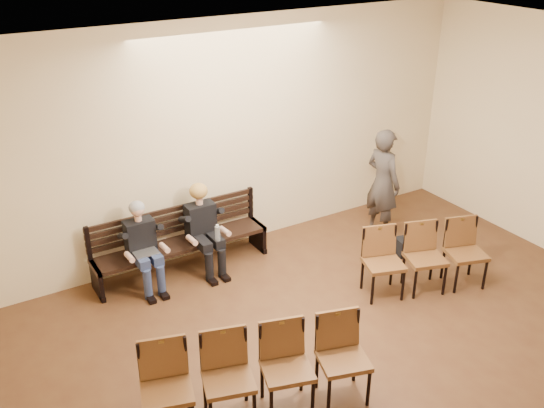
{
  "coord_description": "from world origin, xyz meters",
  "views": [
    {
      "loc": [
        -3.9,
        -2.57,
        4.72
      ],
      "look_at": [
        0.08,
        4.05,
        1.03
      ],
      "focal_mm": 40.0,
      "sensor_mm": 36.0,
      "label": 1
    }
  ],
  "objects_px": {
    "bench": "(182,256)",
    "laptop": "(146,254)",
    "seated_woman": "(204,231)",
    "chair_row_front": "(425,259)",
    "passerby": "(383,175)",
    "seated_man": "(143,248)",
    "bag": "(408,246)",
    "water_bottle": "(218,241)",
    "chair_row_back": "(258,376)"
  },
  "relations": [
    {
      "from": "seated_woman",
      "to": "water_bottle",
      "type": "relative_size",
      "value": 4.86
    },
    {
      "from": "laptop",
      "to": "passerby",
      "type": "height_order",
      "value": "passerby"
    },
    {
      "from": "bag",
      "to": "chair_row_back",
      "type": "height_order",
      "value": "chair_row_back"
    },
    {
      "from": "chair_row_front",
      "to": "chair_row_back",
      "type": "height_order",
      "value": "chair_row_back"
    },
    {
      "from": "bag",
      "to": "passerby",
      "type": "bearing_deg",
      "value": 84.73
    },
    {
      "from": "bag",
      "to": "water_bottle",
      "type": "bearing_deg",
      "value": 161.38
    },
    {
      "from": "water_bottle",
      "to": "laptop",
      "type": "bearing_deg",
      "value": 169.82
    },
    {
      "from": "seated_man",
      "to": "water_bottle",
      "type": "distance_m",
      "value": 1.03
    },
    {
      "from": "seated_man",
      "to": "chair_row_back",
      "type": "xyz_separation_m",
      "value": [
        0.15,
        -2.91,
        -0.11
      ]
    },
    {
      "from": "seated_woman",
      "to": "laptop",
      "type": "xyz_separation_m",
      "value": [
        -0.92,
        -0.12,
        -0.04
      ]
    },
    {
      "from": "water_bottle",
      "to": "chair_row_front",
      "type": "distance_m",
      "value": 2.88
    },
    {
      "from": "bench",
      "to": "chair_row_front",
      "type": "xyz_separation_m",
      "value": [
        2.66,
        -2.19,
        0.25
      ]
    },
    {
      "from": "passerby",
      "to": "seated_man",
      "type": "bearing_deg",
      "value": 76.68
    },
    {
      "from": "water_bottle",
      "to": "chair_row_back",
      "type": "height_order",
      "value": "chair_row_back"
    },
    {
      "from": "chair_row_back",
      "to": "seated_man",
      "type": "bearing_deg",
      "value": 109.31
    },
    {
      "from": "water_bottle",
      "to": "chair_row_back",
      "type": "relative_size",
      "value": 0.11
    },
    {
      "from": "laptop",
      "to": "passerby",
      "type": "relative_size",
      "value": 0.16
    },
    {
      "from": "bench",
      "to": "chair_row_back",
      "type": "relative_size",
      "value": 1.1
    },
    {
      "from": "seated_woman",
      "to": "passerby",
      "type": "xyz_separation_m",
      "value": [
        2.91,
        -0.48,
        0.42
      ]
    },
    {
      "from": "bag",
      "to": "chair_row_front",
      "type": "distance_m",
      "value": 1.03
    },
    {
      "from": "bench",
      "to": "laptop",
      "type": "xyz_separation_m",
      "value": [
        -0.61,
        -0.24,
        0.34
      ]
    },
    {
      "from": "seated_woman",
      "to": "passerby",
      "type": "relative_size",
      "value": 0.59
    },
    {
      "from": "seated_man",
      "to": "chair_row_front",
      "type": "xyz_separation_m",
      "value": [
        3.26,
        -2.07,
        -0.12
      ]
    },
    {
      "from": "laptop",
      "to": "bag",
      "type": "bearing_deg",
      "value": -7.2
    },
    {
      "from": "seated_man",
      "to": "chair_row_back",
      "type": "height_order",
      "value": "seated_man"
    },
    {
      "from": "chair_row_back",
      "to": "bench",
      "type": "bearing_deg",
      "value": 97.82
    },
    {
      "from": "seated_man",
      "to": "laptop",
      "type": "height_order",
      "value": "seated_man"
    },
    {
      "from": "water_bottle",
      "to": "seated_woman",
      "type": "bearing_deg",
      "value": 104.16
    },
    {
      "from": "bag",
      "to": "chair_row_back",
      "type": "relative_size",
      "value": 0.15
    },
    {
      "from": "seated_man",
      "to": "water_bottle",
      "type": "bearing_deg",
      "value": -16.9
    },
    {
      "from": "bench",
      "to": "bag",
      "type": "xyz_separation_m",
      "value": [
        3.14,
        -1.35,
        -0.09
      ]
    },
    {
      "from": "seated_woman",
      "to": "bag",
      "type": "bearing_deg",
      "value": -23.44
    },
    {
      "from": "bench",
      "to": "passerby",
      "type": "height_order",
      "value": "passerby"
    },
    {
      "from": "water_bottle",
      "to": "seated_man",
      "type": "bearing_deg",
      "value": 163.1
    },
    {
      "from": "seated_woman",
      "to": "chair_row_front",
      "type": "height_order",
      "value": "seated_woman"
    },
    {
      "from": "seated_man",
      "to": "laptop",
      "type": "distance_m",
      "value": 0.13
    },
    {
      "from": "seated_man",
      "to": "passerby",
      "type": "bearing_deg",
      "value": -7.17
    },
    {
      "from": "laptop",
      "to": "water_bottle",
      "type": "height_order",
      "value": "water_bottle"
    },
    {
      "from": "bag",
      "to": "chair_row_back",
      "type": "xyz_separation_m",
      "value": [
        -3.6,
        -1.68,
        0.35
      ]
    },
    {
      "from": "seated_man",
      "to": "water_bottle",
      "type": "height_order",
      "value": "seated_man"
    },
    {
      "from": "water_bottle",
      "to": "bag",
      "type": "distance_m",
      "value": 2.95
    },
    {
      "from": "bag",
      "to": "seated_man",
      "type": "bearing_deg",
      "value": 161.83
    },
    {
      "from": "bench",
      "to": "chair_row_front",
      "type": "relative_size",
      "value": 1.52
    },
    {
      "from": "bag",
      "to": "passerby",
      "type": "height_order",
      "value": "passerby"
    },
    {
      "from": "bag",
      "to": "laptop",
      "type": "bearing_deg",
      "value": 163.55
    },
    {
      "from": "seated_man",
      "to": "seated_woman",
      "type": "height_order",
      "value": "seated_woman"
    },
    {
      "from": "seated_woman",
      "to": "laptop",
      "type": "relative_size",
      "value": 3.77
    },
    {
      "from": "water_bottle",
      "to": "passerby",
      "type": "relative_size",
      "value": 0.12
    },
    {
      "from": "passerby",
      "to": "chair_row_front",
      "type": "distance_m",
      "value": 1.77
    },
    {
      "from": "seated_woman",
      "to": "chair_row_back",
      "type": "height_order",
      "value": "seated_woman"
    }
  ]
}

